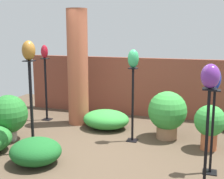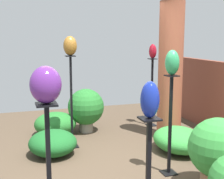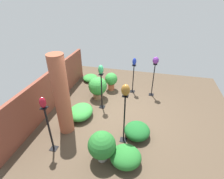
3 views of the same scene
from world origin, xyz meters
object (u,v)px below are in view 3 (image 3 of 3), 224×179
object	(u,v)px
potted_plant_mid_right	(111,80)
pedestal_bronze	(124,121)
art_vase_jade	(101,70)
pedestal_violet	(153,81)
pedestal_ruby	(50,131)
art_vase_bronze	(126,90)
brick_pillar	(62,96)
potted_plant_back_center	(102,146)
art_vase_ruby	(43,102)
art_vase_cobalt	(134,62)
art_vase_violet	(156,60)
pedestal_jade	(102,93)
pedestal_cobalt	(133,80)
potted_plant_walkway_edge	(98,87)

from	to	relation	value
potted_plant_mid_right	pedestal_bronze	bearing A→B (deg)	-159.31
art_vase_jade	potted_plant_mid_right	bearing A→B (deg)	-0.73
pedestal_violet	potted_plant_mid_right	world-z (taller)	pedestal_violet
pedestal_ruby	pedestal_violet	xyz separation A→B (m)	(3.58, -2.55, -0.02)
art_vase_bronze	potted_plant_mid_right	world-z (taller)	art_vase_bronze
brick_pillar	potted_plant_back_center	xyz separation A→B (m)	(-0.81, -1.41, -0.76)
art_vase_ruby	art_vase_cobalt	distance (m)	4.05
pedestal_ruby	pedestal_violet	world-z (taller)	pedestal_ruby
art_vase_ruby	potted_plant_mid_right	distance (m)	3.87
art_vase_jade	art_vase_violet	distance (m)	2.23
brick_pillar	art_vase_violet	size ratio (longest dim) A/B	8.87
brick_pillar	pedestal_jade	xyz separation A→B (m)	(1.43, -0.75, -0.62)
pedestal_cobalt	pedestal_bronze	bearing A→B (deg)	-177.49
art_vase_violet	pedestal_jade	bearing A→B (deg)	126.95
pedestal_cobalt	potted_plant_back_center	distance (m)	3.67
art_vase_violet	pedestal_bronze	bearing A→B (deg)	166.13
pedestal_cobalt	art_vase_violet	distance (m)	1.28
pedestal_cobalt	art_vase_bronze	distance (m)	3.11
brick_pillar	art_vase_ruby	bearing A→B (deg)	178.69
pedestal_ruby	potted_plant_mid_right	world-z (taller)	pedestal_ruby
art_vase_jade	potted_plant_mid_right	distance (m)	1.75
art_vase_ruby	art_vase_violet	bearing A→B (deg)	-35.45
pedestal_jade	brick_pillar	bearing A→B (deg)	152.27
pedestal_cobalt	art_vase_cobalt	world-z (taller)	art_vase_cobalt
potted_plant_walkway_edge	potted_plant_mid_right	bearing A→B (deg)	-24.94
pedestal_bronze	art_vase_violet	world-z (taller)	art_vase_violet
pedestal_violet	art_vase_jade	distance (m)	2.41
art_vase_bronze	art_vase_violet	xyz separation A→B (m)	(2.80, -0.69, -0.20)
potted_plant_back_center	brick_pillar	bearing A→B (deg)	60.14
pedestal_jade	potted_plant_back_center	xyz separation A→B (m)	(-2.24, -0.66, -0.15)
pedestal_violet	art_vase_ruby	world-z (taller)	art_vase_ruby
art_vase_bronze	art_vase_violet	bearing A→B (deg)	-13.87
art_vase_jade	art_vase_cobalt	size ratio (longest dim) A/B	1.10
brick_pillar	art_vase_cobalt	distance (m)	3.32
art_vase_jade	potted_plant_back_center	world-z (taller)	art_vase_jade
brick_pillar	art_vase_ruby	world-z (taller)	brick_pillar
art_vase_ruby	art_vase_bronze	size ratio (longest dim) A/B	0.93
potted_plant_walkway_edge	pedestal_ruby	bearing A→B (deg)	171.55
pedestal_ruby	pedestal_violet	bearing A→B (deg)	-35.45
pedestal_ruby	art_vase_violet	distance (m)	4.49
art_vase_cobalt	potted_plant_walkway_edge	size ratio (longest dim) A/B	0.33
pedestal_ruby	art_vase_jade	xyz separation A→B (m)	(2.24, -0.77, 0.89)
pedestal_cobalt	potted_plant_walkway_edge	bearing A→B (deg)	121.84
pedestal_ruby	art_vase_cobalt	size ratio (longest dim) A/B	4.76
brick_pillar	art_vase_violet	xyz separation A→B (m)	(2.77, -2.53, 0.29)
art_vase_ruby	potted_plant_back_center	xyz separation A→B (m)	(0.00, -1.43, -1.09)
pedestal_cobalt	art_vase_ruby	xyz separation A→B (m)	(-3.66, 1.73, 1.02)
pedestal_cobalt	art_vase_violet	size ratio (longest dim) A/B	4.38
pedestal_jade	art_vase_bronze	size ratio (longest dim) A/B	4.35
pedestal_cobalt	art_vase_bronze	world-z (taller)	art_vase_bronze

